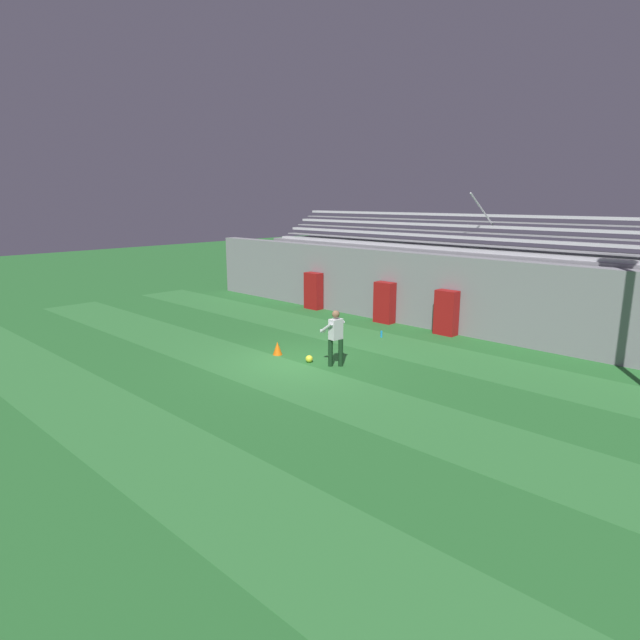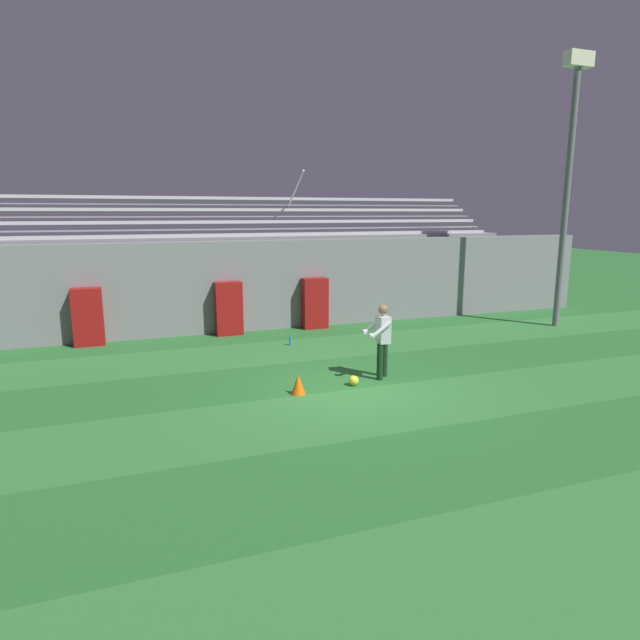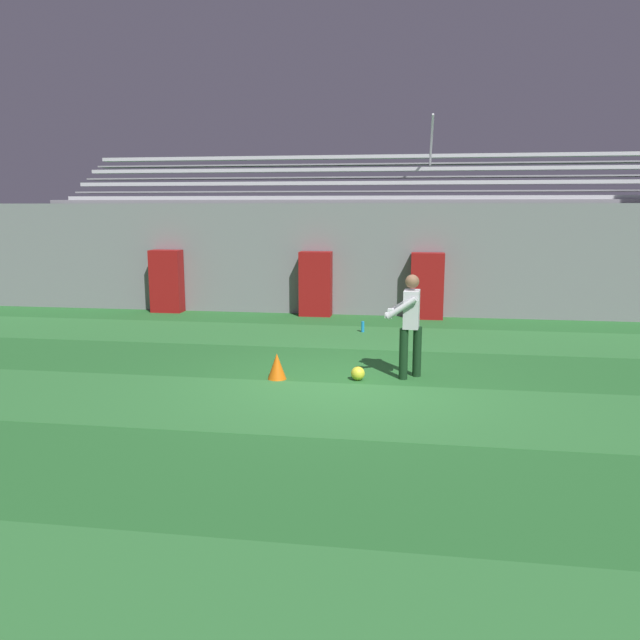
{
  "view_description": "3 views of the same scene",
  "coord_description": "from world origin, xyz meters",
  "px_view_note": "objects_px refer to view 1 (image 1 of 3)",
  "views": [
    {
      "loc": [
        11.08,
        -10.71,
        4.82
      ],
      "look_at": [
        0.39,
        0.42,
        1.29
      ],
      "focal_mm": 30.0,
      "sensor_mm": 36.0,
      "label": 1
    },
    {
      "loc": [
        -4.26,
        -9.92,
        3.65
      ],
      "look_at": [
        -0.13,
        1.33,
        1.24
      ],
      "focal_mm": 30.0,
      "sensor_mm": 36.0,
      "label": 2
    },
    {
      "loc": [
        1.02,
        -9.41,
        2.72
      ],
      "look_at": [
        -0.57,
        1.23,
        0.76
      ],
      "focal_mm": 35.0,
      "sensor_mm": 36.0,
      "label": 3
    }
  ],
  "objects_px": {
    "goalkeeper": "(335,335)",
    "soccer_ball": "(309,359)",
    "water_bottle": "(381,334)",
    "padding_pillar_gate_right": "(446,313)",
    "padding_pillar_gate_left": "(385,303)",
    "traffic_cone": "(277,348)",
    "padding_pillar_far_left": "(314,291)"
  },
  "relations": [
    {
      "from": "padding_pillar_far_left",
      "to": "traffic_cone",
      "type": "relative_size",
      "value": 3.85
    },
    {
      "from": "padding_pillar_gate_right",
      "to": "goalkeeper",
      "type": "relative_size",
      "value": 0.97
    },
    {
      "from": "padding_pillar_gate_left",
      "to": "padding_pillar_far_left",
      "type": "bearing_deg",
      "value": 180.0
    },
    {
      "from": "padding_pillar_gate_left",
      "to": "goalkeeper",
      "type": "bearing_deg",
      "value": -66.63
    },
    {
      "from": "goalkeeper",
      "to": "water_bottle",
      "type": "distance_m",
      "value": 3.82
    },
    {
      "from": "goalkeeper",
      "to": "soccer_ball",
      "type": "height_order",
      "value": "goalkeeper"
    },
    {
      "from": "padding_pillar_gate_left",
      "to": "traffic_cone",
      "type": "distance_m",
      "value": 5.96
    },
    {
      "from": "soccer_ball",
      "to": "water_bottle",
      "type": "height_order",
      "value": "water_bottle"
    },
    {
      "from": "traffic_cone",
      "to": "water_bottle",
      "type": "relative_size",
      "value": 1.75
    },
    {
      "from": "padding_pillar_gate_left",
      "to": "water_bottle",
      "type": "relative_size",
      "value": 6.73
    },
    {
      "from": "goalkeeper",
      "to": "padding_pillar_gate_left",
      "type": "bearing_deg",
      "value": 113.37
    },
    {
      "from": "water_bottle",
      "to": "padding_pillar_gate_right",
      "type": "bearing_deg",
      "value": 54.0
    },
    {
      "from": "padding_pillar_far_left",
      "to": "soccer_ball",
      "type": "bearing_deg",
      "value": -46.46
    },
    {
      "from": "padding_pillar_gate_right",
      "to": "water_bottle",
      "type": "xyz_separation_m",
      "value": [
        -1.41,
        -1.94,
        -0.69
      ]
    },
    {
      "from": "padding_pillar_gate_right",
      "to": "traffic_cone",
      "type": "bearing_deg",
      "value": -112.58
    },
    {
      "from": "padding_pillar_gate_right",
      "to": "soccer_ball",
      "type": "bearing_deg",
      "value": -101.46
    },
    {
      "from": "padding_pillar_gate_left",
      "to": "traffic_cone",
      "type": "xyz_separation_m",
      "value": [
        0.3,
        -5.92,
        -0.6
      ]
    },
    {
      "from": "padding_pillar_gate_right",
      "to": "padding_pillar_gate_left",
      "type": "bearing_deg",
      "value": 180.0
    },
    {
      "from": "padding_pillar_gate_left",
      "to": "padding_pillar_far_left",
      "type": "height_order",
      "value": "same"
    },
    {
      "from": "padding_pillar_far_left",
      "to": "goalkeeper",
      "type": "relative_size",
      "value": 0.97
    },
    {
      "from": "padding_pillar_gate_right",
      "to": "water_bottle",
      "type": "height_order",
      "value": "padding_pillar_gate_right"
    },
    {
      "from": "padding_pillar_gate_right",
      "to": "traffic_cone",
      "type": "xyz_separation_m",
      "value": [
        -2.46,
        -5.92,
        -0.6
      ]
    },
    {
      "from": "goalkeeper",
      "to": "water_bottle",
      "type": "xyz_separation_m",
      "value": [
        -1.03,
        3.58,
        -0.83
      ]
    },
    {
      "from": "padding_pillar_far_left",
      "to": "soccer_ball",
      "type": "xyz_separation_m",
      "value": [
        5.51,
        -5.8,
        -0.7
      ]
    },
    {
      "from": "soccer_ball",
      "to": "traffic_cone",
      "type": "height_order",
      "value": "traffic_cone"
    },
    {
      "from": "soccer_ball",
      "to": "traffic_cone",
      "type": "xyz_separation_m",
      "value": [
        -1.29,
        -0.12,
        0.1
      ]
    },
    {
      "from": "goalkeeper",
      "to": "soccer_ball",
      "type": "relative_size",
      "value": 7.59
    },
    {
      "from": "padding_pillar_far_left",
      "to": "padding_pillar_gate_right",
      "type": "bearing_deg",
      "value": 0.0
    },
    {
      "from": "water_bottle",
      "to": "goalkeeper",
      "type": "bearing_deg",
      "value": -73.88
    },
    {
      "from": "goalkeeper",
      "to": "water_bottle",
      "type": "height_order",
      "value": "goalkeeper"
    },
    {
      "from": "soccer_ball",
      "to": "water_bottle",
      "type": "distance_m",
      "value": 3.86
    },
    {
      "from": "goalkeeper",
      "to": "traffic_cone",
      "type": "xyz_separation_m",
      "value": [
        -2.09,
        -0.4,
        -0.74
      ]
    }
  ]
}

